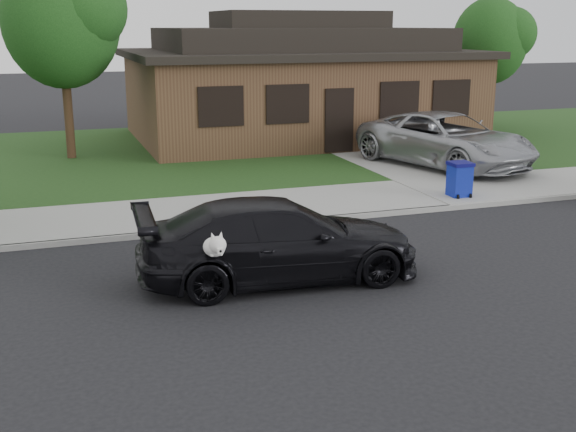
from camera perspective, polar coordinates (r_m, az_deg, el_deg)
name	(u,v)px	position (r m, az deg, el deg)	size (l,w,h in m)	color
ground	(370,273)	(13.01, 6.46, -4.50)	(120.00, 120.00, 0.00)	black
sidewalk	(281,206)	(17.45, -0.52, 0.83)	(60.00, 3.00, 0.12)	gray
curb	(303,221)	(16.08, 1.17, -0.40)	(60.00, 0.12, 0.12)	gray
lawn	(208,152)	(25.01, -6.33, 5.05)	(60.00, 13.00, 0.13)	#193814
driveway	(406,156)	(24.29, 9.28, 4.67)	(4.50, 13.00, 0.14)	gray
sedan	(279,240)	(12.40, -0.75, -1.94)	(4.99, 2.48, 1.42)	black
minivan	(446,140)	(22.38, 12.35, 5.92)	(2.65, 5.75, 1.60)	#A0A2A6
recycling_bin	(460,179)	(18.50, 13.40, 2.84)	(0.54, 0.58, 0.88)	#0D1D93
house	(298,84)	(27.76, 0.83, 10.42)	(12.60, 8.60, 4.65)	#422B1C
tree_0	(67,18)	(23.96, -17.08, 14.69)	(3.78, 3.60, 6.34)	#332114
tree_1	(495,40)	(30.88, 16.01, 13.25)	(3.15, 3.00, 5.25)	#332114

